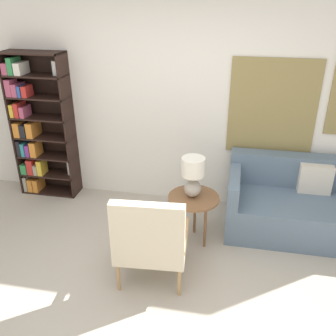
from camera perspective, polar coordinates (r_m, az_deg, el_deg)
The scene contains 7 objects.
ground_plane at distance 3.48m, azimuth -3.84°, elevation -21.12°, with size 14.00×14.00×0.00m, color #B2A899.
wall_back at distance 4.51m, azimuth 2.87°, elevation 10.58°, with size 6.40×0.08×2.70m.
bookshelf at distance 5.10m, azimuth -19.40°, elevation 5.73°, with size 0.76×0.30×1.86m.
armchair at distance 3.42m, azimuth -2.76°, elevation -10.73°, with size 0.69×0.64×0.94m.
couch at distance 4.55m, azimuth 21.18°, elevation -5.54°, with size 1.91×0.87×0.80m.
side_table at distance 3.97m, azimuth 3.92°, elevation -5.13°, with size 0.54×0.54×0.56m.
table_lamp at distance 3.83m, azimuth 3.84°, elevation -0.97°, with size 0.24×0.24×0.44m.
Camera 1 is at (0.66, -2.28, 2.55)m, focal length 40.00 mm.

